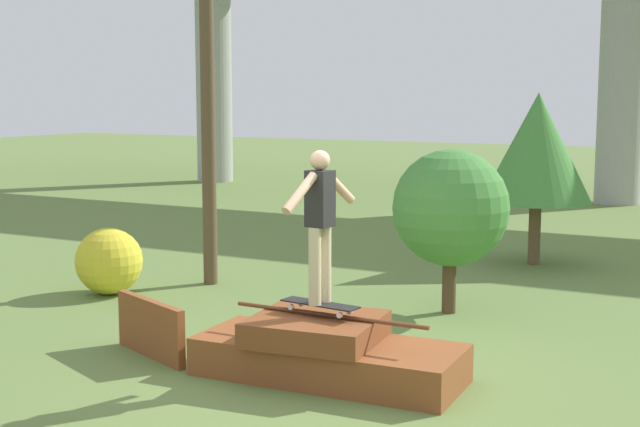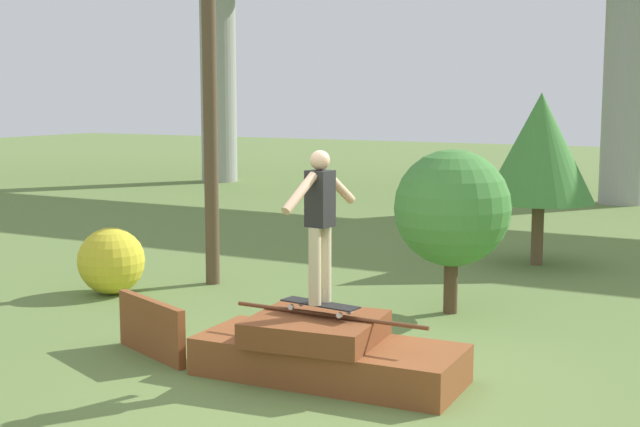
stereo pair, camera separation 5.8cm
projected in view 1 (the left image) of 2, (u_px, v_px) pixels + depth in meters
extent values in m
plane|color=olive|center=(328.00, 378.00, 8.57)|extent=(80.00, 80.00, 0.00)
cube|color=brown|center=(329.00, 360.00, 8.54)|extent=(2.61, 1.13, 0.37)
cube|color=brown|center=(316.00, 329.00, 8.52)|extent=(1.30, 1.20, 0.23)
cylinder|color=brown|center=(329.00, 315.00, 8.48)|extent=(2.04, 0.04, 0.04)
cube|color=brown|center=(150.00, 328.00, 9.24)|extent=(1.19, 0.56, 0.60)
cube|color=black|center=(320.00, 304.00, 8.51)|extent=(0.82, 0.30, 0.01)
cylinder|color=silver|center=(350.00, 312.00, 8.42)|extent=(0.06, 0.04, 0.05)
cylinder|color=silver|center=(340.00, 315.00, 8.28)|extent=(0.06, 0.04, 0.05)
cylinder|color=silver|center=(301.00, 304.00, 8.74)|extent=(0.06, 0.04, 0.05)
cylinder|color=silver|center=(291.00, 307.00, 8.60)|extent=(0.06, 0.04, 0.05)
cylinder|color=#C6B78E|center=(325.00, 264.00, 8.53)|extent=(0.12, 0.12, 0.74)
cylinder|color=#C6B78E|center=(315.00, 267.00, 8.39)|extent=(0.12, 0.12, 0.74)
cube|color=black|center=(320.00, 199.00, 8.37)|extent=(0.24, 0.23, 0.53)
sphere|color=tan|center=(320.00, 160.00, 8.32)|extent=(0.19, 0.19, 0.19)
cylinder|color=tan|center=(339.00, 187.00, 8.62)|extent=(0.14, 0.49, 0.36)
cylinder|color=tan|center=(300.00, 193.00, 8.10)|extent=(0.14, 0.49, 0.36)
cylinder|color=#9E9E99|center=(214.00, 64.00, 27.37)|extent=(1.10, 1.10, 7.22)
cylinder|color=#9E9E99|center=(623.00, 57.00, 21.74)|extent=(1.10, 1.10, 7.22)
cylinder|color=#4C3823|center=(449.00, 285.00, 11.09)|extent=(0.17, 0.17, 0.71)
sphere|color=#428438|center=(451.00, 208.00, 10.96)|extent=(1.44, 1.44, 1.44)
cylinder|color=brown|center=(534.00, 233.00, 14.23)|extent=(0.19, 0.19, 1.01)
cone|color=#428438|center=(537.00, 147.00, 14.05)|extent=(1.74, 1.74, 1.73)
sphere|color=gold|center=(109.00, 261.00, 12.11)|extent=(0.91, 0.91, 0.91)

